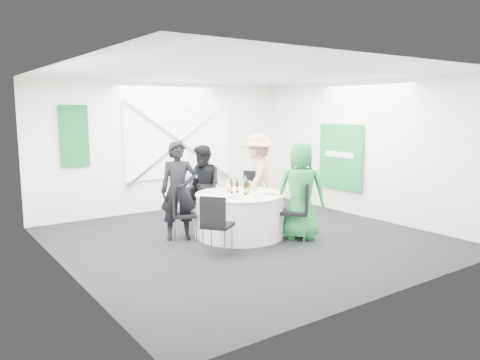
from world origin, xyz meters
TOP-DOWN VIEW (x-y plane):
  - floor at (0.00, 0.00)m, footprint 6.00×6.00m
  - ceiling at (0.00, 0.00)m, footprint 6.00×6.00m
  - wall_back at (0.00, 3.00)m, footprint 6.00×0.00m
  - wall_front at (0.00, -3.00)m, footprint 6.00×0.00m
  - wall_left at (-3.00, 0.00)m, footprint 0.00×6.00m
  - wall_right at (3.00, 0.00)m, footprint 0.00×6.00m
  - window_panel at (0.30, 2.96)m, footprint 2.60×0.03m
  - window_brace_a at (0.30, 2.92)m, footprint 2.63×0.05m
  - window_brace_b at (0.30, 2.92)m, footprint 2.63×0.05m
  - green_banner at (-2.00, 2.95)m, footprint 0.55×0.04m
  - green_sign at (2.94, 0.60)m, footprint 0.05×1.20m
  - banquet_table at (0.00, 0.20)m, footprint 1.56×1.56m
  - chair_back at (-0.08, 1.36)m, footprint 0.43×0.44m
  - chair_back_left at (-0.97, 0.61)m, footprint 0.52×0.52m
  - chair_back_right at (0.82, 0.92)m, footprint 0.65×0.64m
  - chair_front_right at (0.69, -0.59)m, footprint 0.63×0.63m
  - chair_front_left at (-0.95, -0.51)m, footprint 0.60×0.60m
  - person_man_back_left at (-0.96, 0.65)m, footprint 0.73×0.63m
  - person_man_back at (-0.13, 1.23)m, footprint 0.50×0.80m
  - person_woman_pink at (0.99, 0.98)m, footprint 1.20×1.10m
  - person_woman_green at (0.76, -0.53)m, footprint 0.96×0.95m
  - plate_back at (-0.01, 0.70)m, footprint 0.25×0.25m
  - plate_back_left at (-0.43, 0.55)m, footprint 0.28×0.28m
  - plate_back_right at (0.45, 0.42)m, footprint 0.29×0.29m
  - plate_front_right at (0.35, -0.18)m, footprint 0.27×0.27m
  - plate_front_left at (-0.37, -0.15)m, footprint 0.26×0.26m
  - napkin at (-0.45, -0.12)m, footprint 0.20×0.14m
  - beer_bottle_a at (-0.12, 0.29)m, footprint 0.06×0.06m
  - beer_bottle_b at (0.02, 0.31)m, footprint 0.06×0.06m
  - beer_bottle_c at (0.14, 0.18)m, footprint 0.06×0.06m
  - beer_bottle_d at (0.00, 0.04)m, footprint 0.06×0.06m
  - green_water_bottle at (0.17, 0.28)m, footprint 0.08×0.08m
  - clear_water_bottle at (-0.24, 0.20)m, footprint 0.08×0.08m
  - wine_glass_a at (-0.23, 0.48)m, footprint 0.07×0.07m
  - wine_glass_b at (-0.13, 0.57)m, footprint 0.07×0.07m
  - wine_glass_c at (0.04, -0.18)m, footprint 0.07×0.07m
  - wine_glass_d at (-0.33, 0.13)m, footprint 0.07×0.07m
  - wine_glass_e at (0.37, 0.01)m, footprint 0.07×0.07m
  - wine_glass_f at (0.28, 0.51)m, footprint 0.07×0.07m
  - wine_glass_g at (0.34, 0.39)m, footprint 0.07×0.07m
  - fork_a at (0.16, 0.75)m, footprint 0.15×0.02m
  - knife_a at (-0.20, 0.74)m, footprint 0.15×0.02m
  - fork_b at (0.31, -0.29)m, footprint 0.11×0.12m
  - knife_b at (0.55, 0.03)m, footprint 0.10×0.13m
  - fork_c at (-0.53, -0.02)m, footprint 0.11×0.13m
  - knife_c at (-0.34, -0.27)m, footprint 0.10×0.13m
  - fork_d at (0.56, 0.35)m, footprint 0.09×0.13m
  - knife_d at (0.42, 0.59)m, footprint 0.08×0.14m

SIDE VIEW (x-z plane):
  - floor at x=0.00m, z-range 0.00..0.00m
  - banquet_table at x=0.00m, z-range 0.00..0.76m
  - chair_back_left at x=-0.97m, z-range 0.07..0.94m
  - chair_back at x=-0.08m, z-range 0.08..0.97m
  - chair_front_left at x=-0.95m, z-range 0.08..1.02m
  - chair_front_right at x=0.69m, z-range 0.09..1.07m
  - chair_back_right at x=0.82m, z-range 0.09..1.10m
  - fork_a at x=0.16m, z-range 0.76..0.77m
  - knife_a at x=-0.20m, z-range 0.76..0.77m
  - fork_b at x=0.31m, z-range 0.76..0.77m
  - knife_b at x=0.55m, z-range 0.76..0.77m
  - fork_c at x=-0.53m, z-range 0.76..0.77m
  - knife_c at x=-0.34m, z-range 0.76..0.77m
  - fork_d at x=0.56m, z-range 0.76..0.77m
  - knife_d at x=0.42m, z-range 0.76..0.77m
  - plate_back at x=-0.01m, z-range 0.76..0.77m
  - plate_back_left at x=-0.43m, z-range 0.76..0.77m
  - plate_front_left at x=-0.37m, z-range 0.76..0.77m
  - person_man_back at x=-0.13m, z-range 0.00..1.55m
  - plate_back_right at x=0.45m, z-range 0.76..0.80m
  - plate_front_right at x=0.35m, z-range 0.76..0.80m
  - napkin at x=-0.45m, z-range 0.78..0.83m
  - person_woman_green at x=0.76m, z-range 0.00..1.67m
  - person_man_back_left at x=-0.96m, z-range 0.00..1.69m
  - beer_bottle_c at x=0.14m, z-range 0.73..0.97m
  - beer_bottle_b at x=0.02m, z-range 0.73..0.97m
  - beer_bottle_d at x=0.00m, z-range 0.73..0.99m
  - clear_water_bottle at x=-0.24m, z-range 0.73..1.00m
  - beer_bottle_a at x=-0.12m, z-range 0.73..1.00m
  - person_woman_pink at x=0.99m, z-range 0.00..1.74m
  - green_water_bottle at x=0.17m, z-range 0.73..1.02m
  - wine_glass_a at x=-0.23m, z-range 0.80..0.97m
  - wine_glass_b at x=-0.13m, z-range 0.80..0.97m
  - wine_glass_c at x=0.04m, z-range 0.80..0.97m
  - wine_glass_d at x=-0.33m, z-range 0.80..0.97m
  - wine_glass_e at x=0.37m, z-range 0.80..0.97m
  - wine_glass_f at x=0.28m, z-range 0.80..0.97m
  - wine_glass_g at x=0.34m, z-range 0.80..0.97m
  - green_sign at x=2.94m, z-range 0.50..1.90m
  - wall_back at x=0.00m, z-range -1.60..4.40m
  - wall_front at x=0.00m, z-range -1.60..4.40m
  - wall_left at x=-3.00m, z-range -1.60..4.40m
  - wall_right at x=3.00m, z-range -1.60..4.40m
  - window_panel at x=0.30m, z-range 0.70..2.30m
  - window_brace_a at x=0.30m, z-range 0.58..2.42m
  - window_brace_b at x=0.30m, z-range 0.58..2.42m
  - green_banner at x=-2.00m, z-range 1.10..2.30m
  - ceiling at x=0.00m, z-range 2.80..2.80m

